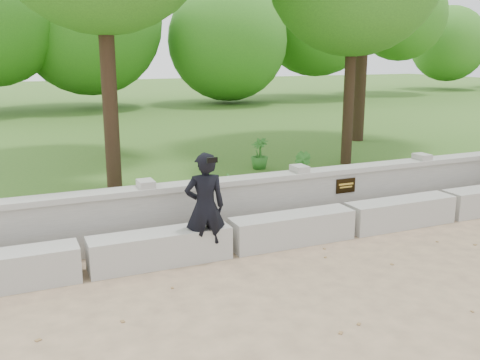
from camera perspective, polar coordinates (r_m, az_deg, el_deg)
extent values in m
plane|color=tan|center=(7.19, 20.27, -10.04)|extent=(80.00, 80.00, 0.00)
cube|color=#386221|center=(19.43, -9.35, 5.53)|extent=(40.00, 22.00, 0.25)
cube|color=#B4B1AA|center=(7.25, -8.45, -7.19)|extent=(1.90, 0.45, 0.45)
cube|color=#B4B1AA|center=(7.96, 5.62, -5.19)|extent=(1.90, 0.45, 0.45)
cube|color=#B4B1AA|center=(9.07, 16.75, -3.37)|extent=(1.90, 0.45, 0.45)
cube|color=#A9A69F|center=(8.98, 9.06, -1.89)|extent=(12.50, 0.25, 0.82)
cube|color=#B4B1AA|center=(8.87, 9.17, 0.91)|extent=(12.50, 0.35, 0.08)
cube|color=black|center=(8.97, 11.21, -0.60)|extent=(0.36, 0.02, 0.24)
imported|color=black|center=(7.16, -3.75, -2.91)|extent=(0.59, 0.44, 1.50)
cube|color=black|center=(6.72, -2.98, 2.13)|extent=(0.14, 0.04, 0.07)
cylinder|color=#382619|center=(9.51, -13.79, 9.76)|extent=(0.26, 0.26, 3.92)
cylinder|color=#382619|center=(13.66, -13.97, 12.28)|extent=(0.31, 0.31, 4.63)
cylinder|color=#382619|center=(12.37, 11.58, 9.84)|extent=(0.24, 0.24, 3.56)
cylinder|color=#382619|center=(15.80, 12.85, 13.84)|extent=(0.36, 0.36, 5.39)
imported|color=#2E6C24|center=(8.91, -1.00, -1.07)|extent=(0.34, 0.30, 0.55)
imported|color=#2E6C24|center=(10.20, 6.78, 1.08)|extent=(0.42, 0.46, 0.68)
imported|color=#2E6C24|center=(11.75, 2.09, 2.83)|extent=(0.48, 0.50, 0.68)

